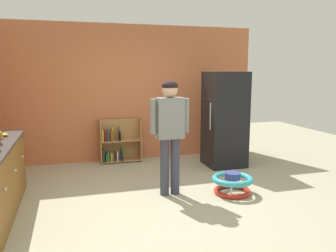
% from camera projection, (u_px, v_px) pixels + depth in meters
% --- Properties ---
extents(ground_plane, '(12.00, 12.00, 0.00)m').
position_uv_depth(ground_plane, '(161.00, 198.00, 4.83)').
color(ground_plane, '#ADA88C').
rests_on(ground_plane, ground).
extents(back_wall, '(5.20, 0.06, 2.70)m').
position_uv_depth(back_wall, '(131.00, 93.00, 6.82)').
color(back_wall, '#C86E45').
rests_on(back_wall, ground).
extents(refrigerator, '(0.73, 0.68, 1.78)m').
position_uv_depth(refrigerator, '(225.00, 119.00, 6.40)').
color(refrigerator, black).
rests_on(refrigerator, ground).
extents(bookshelf, '(0.80, 0.28, 0.85)m').
position_uv_depth(bookshelf, '(118.00, 144.00, 6.72)').
color(bookshelf, '#B17F4C').
rests_on(bookshelf, ground).
extents(standing_person, '(0.57, 0.23, 1.66)m').
position_uv_depth(standing_person, '(170.00, 127.00, 4.83)').
color(standing_person, '#393B4D').
rests_on(standing_person, ground).
extents(baby_walker, '(0.60, 0.60, 0.32)m').
position_uv_depth(baby_walker, '(232.00, 183.00, 4.99)').
color(baby_walker, red).
rests_on(baby_walker, ground).
extents(banana_bunch, '(0.15, 0.16, 0.04)m').
position_uv_depth(banana_bunch, '(4.00, 134.00, 4.66)').
color(banana_bunch, yellow).
rests_on(banana_bunch, kitchen_counter).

